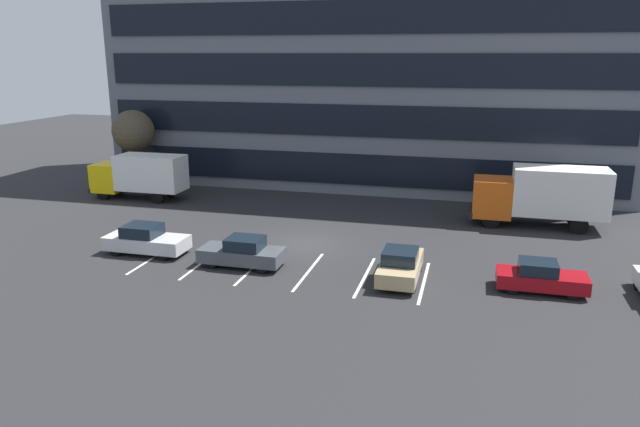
% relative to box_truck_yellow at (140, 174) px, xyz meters
% --- Properties ---
extents(ground_plane, '(120.00, 120.00, 0.00)m').
position_rel_box_truck_yellow_xyz_m(ground_plane, '(14.55, -7.13, -1.83)').
color(ground_plane, '#262628').
extents(office_building, '(39.99, 11.64, 21.60)m').
position_rel_box_truck_yellow_xyz_m(office_building, '(14.55, 10.82, 8.97)').
color(office_building, slate).
rests_on(office_building, ground_plane).
extents(lot_markings, '(14.14, 5.40, 0.01)m').
position_rel_box_truck_yellow_xyz_m(lot_markings, '(14.55, -11.38, -1.83)').
color(lot_markings, silver).
rests_on(lot_markings, ground_plane).
extents(box_truck_yellow, '(7.02, 2.32, 3.25)m').
position_rel_box_truck_yellow_xyz_m(box_truck_yellow, '(0.00, 0.00, 0.00)').
color(box_truck_yellow, yellow).
rests_on(box_truck_yellow, ground_plane).
extents(box_truck_orange, '(7.97, 2.64, 3.69)m').
position_rel_box_truck_yellow_xyz_m(box_truck_orange, '(27.57, -0.20, 0.25)').
color(box_truck_orange, '#D85914').
rests_on(box_truck_orange, ground_plane).
extents(sedan_silver, '(4.38, 1.83, 1.57)m').
position_rel_box_truck_yellow_xyz_m(sedan_silver, '(6.82, -10.95, -1.09)').
color(sedan_silver, silver).
rests_on(sedan_silver, ground_plane).
extents(sedan_maroon, '(3.91, 1.64, 1.40)m').
position_rel_box_truck_yellow_xyz_m(sedan_maroon, '(26.67, -11.14, -1.17)').
color(sedan_maroon, maroon).
rests_on(sedan_maroon, ground_plane).
extents(sedan_charcoal, '(4.19, 1.75, 1.50)m').
position_rel_box_truck_yellow_xyz_m(sedan_charcoal, '(12.54, -11.47, -1.12)').
color(sedan_charcoal, '#474C51').
rests_on(sedan_charcoal, ground_plane).
extents(sedan_tan, '(1.78, 4.25, 1.52)m').
position_rel_box_truck_yellow_xyz_m(sedan_tan, '(20.42, -11.31, -1.11)').
color(sedan_tan, tan).
rests_on(sedan_tan, ground_plane).
extents(bare_tree, '(3.25, 3.25, 6.10)m').
position_rel_box_truck_yellow_xyz_m(bare_tree, '(-2.45, 3.43, 2.62)').
color(bare_tree, '#473323').
rests_on(bare_tree, ground_plane).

